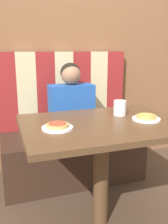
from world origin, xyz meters
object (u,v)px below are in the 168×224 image
Objects in this scene: pizza_left at (57,125)px; plate_left at (57,128)px; plate_right at (146,119)px; pizza_right at (146,116)px; person at (71,101)px; drinking_cup at (120,108)px.

plate_left is at bearing -90.00° from pizza_left.
pizza_left is (-0.59, 0.00, 0.02)m from plate_right.
pizza_left is 1.00× the size of pizza_right.
person is 0.80m from plate_left.
plate_left is at bearing -161.03° from drinking_cup.
pizza_right is at bearing 90.00° from plate_right.
person reaches higher than plate_right.
drinking_cup reaches higher than plate_left.
person reaches higher than pizza_right.
drinking_cup reaches higher than pizza_left.
pizza_right is (0.59, 0.00, 0.02)m from plate_left.
pizza_left is at bearing 90.00° from plate_left.
person reaches higher than drinking_cup.
pizza_left is 0.59m from pizza_right.
plate_left is 1.41× the size of pizza_left.
person is at bearing 68.33° from plate_left.
plate_right is 1.75× the size of drinking_cup.
drinking_cup reaches higher than plate_right.
pizza_right is at bearing -68.33° from person.
person is 4.95× the size of pizza_right.
plate_left is 1.75× the size of drinking_cup.
pizza_left is at bearing 180.00° from pizza_right.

